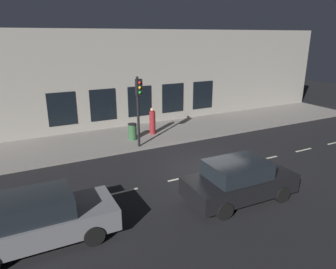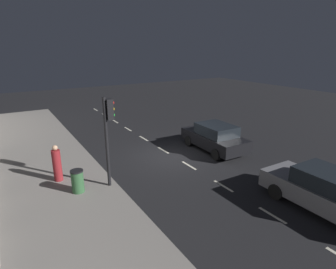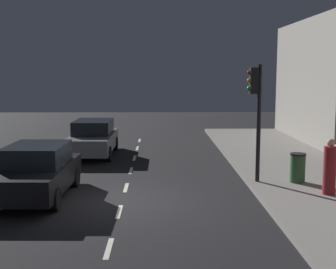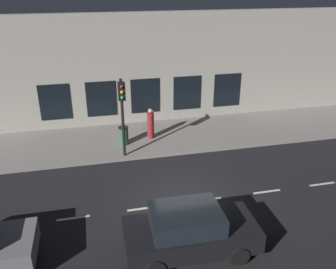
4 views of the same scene
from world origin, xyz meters
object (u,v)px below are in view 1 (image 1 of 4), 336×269
object	(u,v)px
parked_car_1	(37,220)
trash_bin	(133,132)
pedestrian_0	(152,122)
parked_car_0	(239,181)
traffic_light	(139,100)

from	to	relation	value
parked_car_1	trash_bin	distance (m)	9.56
pedestrian_0	parked_car_1	bearing A→B (deg)	-11.25
parked_car_0	parked_car_1	distance (m)	7.08
parked_car_1	trash_bin	world-z (taller)	parked_car_1
traffic_light	parked_car_1	world-z (taller)	traffic_light
pedestrian_0	trash_bin	world-z (taller)	pedestrian_0
parked_car_1	trash_bin	xyz separation A→B (m)	(7.52, -5.90, -0.16)
pedestrian_0	trash_bin	size ratio (longest dim) A/B	1.73
trash_bin	parked_car_0	bearing A→B (deg)	-172.10
parked_car_1	trash_bin	bearing A→B (deg)	142.39
parked_car_1	pedestrian_0	world-z (taller)	pedestrian_0
trash_bin	parked_car_1	bearing A→B (deg)	141.88
parked_car_0	trash_bin	bearing A→B (deg)	-170.71
parked_car_0	trash_bin	xyz separation A→B (m)	(8.21, 1.14, -0.16)
parked_car_1	pedestrian_0	xyz separation A→B (m)	(8.00, -7.41, 0.12)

